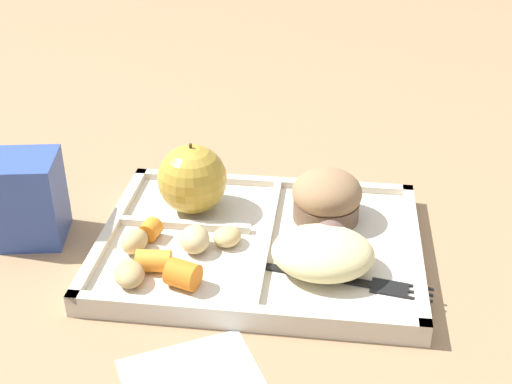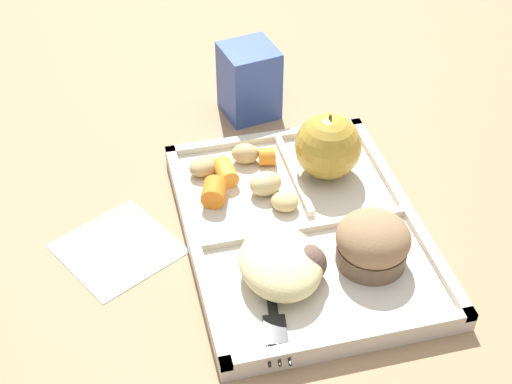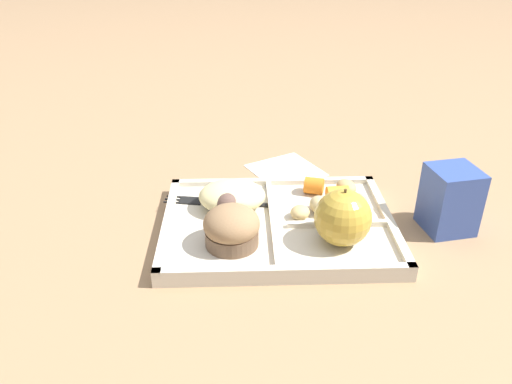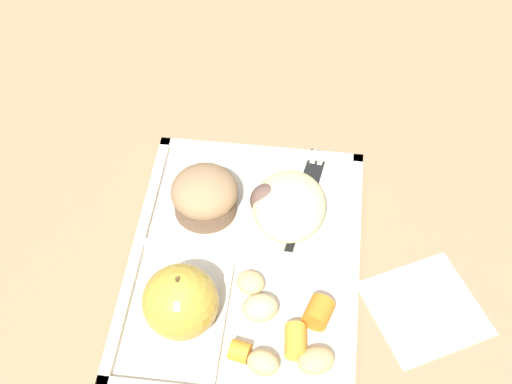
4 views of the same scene
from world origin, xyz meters
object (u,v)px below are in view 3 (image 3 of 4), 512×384
Objects in this scene: lunch_tray at (278,226)px; milk_carton at (449,199)px; plastic_fork at (210,202)px; green_apple at (343,218)px; bran_muffin at (232,228)px.

lunch_tray is 3.45× the size of milk_carton.
milk_carton is (-0.36, 0.06, 0.03)m from plastic_fork.
green_apple reaches higher than lunch_tray.
green_apple reaches higher than milk_carton.
lunch_tray is at bearing 149.37° from plastic_fork.
bran_muffin is 0.46× the size of plastic_fork.
green_apple is 0.18m from milk_carton.
lunch_tray is at bearing -33.43° from green_apple.
green_apple is at bearing 148.11° from plastic_fork.
milk_carton reaches higher than lunch_tray.
green_apple is (-0.08, 0.05, 0.05)m from lunch_tray.
lunch_tray is at bearing -141.47° from bran_muffin.
plastic_fork is at bearing -31.89° from green_apple.
plastic_fork is at bearing -73.09° from bran_muffin.
green_apple reaches higher than plastic_fork.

